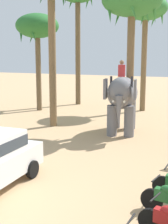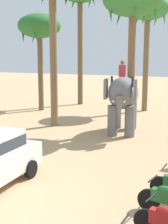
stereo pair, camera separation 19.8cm
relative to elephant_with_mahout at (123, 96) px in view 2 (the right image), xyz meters
The scene contains 4 objects.
elephant_with_mahout is the anchor object (origin of this frame).
palm_tree_behind_elephant 10.08m from the elephant_with_mahout, 154.39° to the left, with size 3.20×3.20×7.24m.
palm_tree_left_of_road 4.90m from the elephant_with_mahout, 84.46° to the left, with size 3.20×3.20×7.92m.
palm_tree_far_back 9.26m from the elephant_with_mahout, 98.75° to the left, with size 3.20×3.20×8.48m.
Camera 2 is at (6.92, -5.90, 3.98)m, focal length 49.09 mm.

